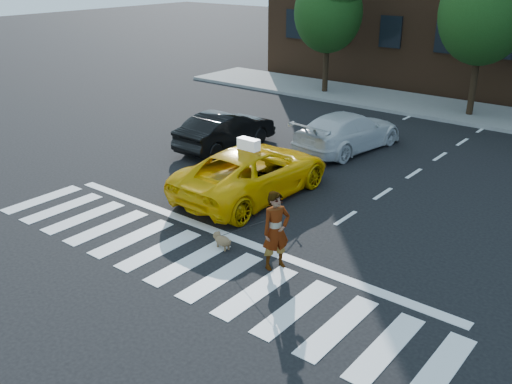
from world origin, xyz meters
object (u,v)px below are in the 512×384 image
Objects in this scene: tree_left at (329,4)px; black_sedan at (226,130)px; tree_mid at (486,2)px; dog at (222,240)px; white_suv at (348,131)px; taxi at (253,172)px; woman at (276,231)px.

tree_left is 1.57× the size of black_sedan.
tree_left is 7.51m from tree_mid.
dog is at bearing -66.11° from tree_left.
white_suv is (3.60, 2.65, 0.01)m from black_sedan.
tree_mid is (7.50, -0.00, 0.41)m from tree_left.
tree_left is 14.51m from taxi.
dog is (1.51, -3.09, -0.52)m from taxi.
tree_mid reaches higher than woman.
dog is at bearing 117.01° from woman.
tree_mid is at bearing 28.60° from woman.
tree_mid reaches higher than dog.
tree_left is at bearing -46.04° from white_suv.
tree_left is at bearing 121.42° from dog.
white_suv is at bearing 44.30° from woman.
tree_mid is at bearing 95.99° from dog.
woman is at bearing 136.53° from taxi.
woman reaches higher than black_sedan.
tree_left is 10.07× the size of dog.
tree_mid is at bearing -0.00° from tree_left.
tree_mid is 8.66m from white_suv.
white_suv is at bearing 107.43° from dog.
dog is (-0.43, -15.97, -4.64)m from tree_mid.
black_sedan is 0.87× the size of white_suv.
tree_left is at bearing 53.01° from woman.
white_suv is at bearing -52.84° from tree_left.
tree_mid is 16.63m from dog.
woman is 2.86× the size of dog.
white_suv reaches higher than black_sedan.
tree_mid is 1.71× the size of black_sedan.
taxi is at bearing -98.54° from tree_mid.
tree_mid is at bearing -97.63° from taxi.
tree_left is at bearing -65.70° from taxi.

